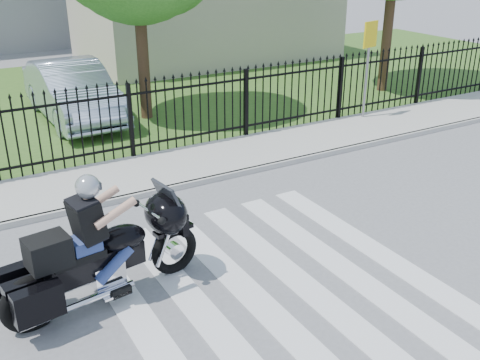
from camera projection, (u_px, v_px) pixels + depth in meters
ground at (278, 290)px, 8.16m from camera, size 120.00×120.00×0.00m
crosswalk at (278, 290)px, 8.16m from camera, size 5.00×5.50×0.01m
sidewalk at (150, 172)px, 12.11m from camera, size 40.00×2.00×0.12m
curb at (168, 189)px, 11.32m from camera, size 40.00×0.12×0.12m
grass_strip at (67, 100)px, 17.70m from camera, size 40.00×12.00×0.02m
iron_fence at (131, 123)px, 12.58m from camera, size 26.00×0.04×1.80m
building_low at (207, 16)px, 23.41m from camera, size 10.00×6.00×3.50m
motorcycle_rider at (99, 250)px, 7.64m from camera, size 2.97×1.22×1.97m
parked_car at (73, 91)px, 15.51m from camera, size 1.78×4.89×1.60m
traffic_sign at (369, 50)px, 14.95m from camera, size 0.56×0.19×2.60m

